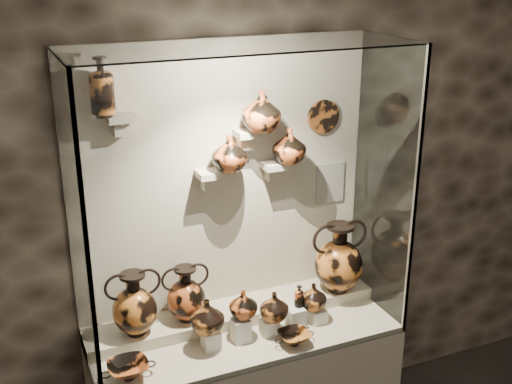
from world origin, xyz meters
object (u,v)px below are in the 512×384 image
amphora_mid (186,293)px  lekythos_tall (101,84)px  amphora_right (339,257)px  jug_b (243,304)px  jug_e (313,296)px  ovoid_vase_b (261,111)px  ovoid_vase_c (289,146)px  kylix_left (128,369)px  jug_a (207,316)px  lekythos_small (299,295)px  kylix_right (294,337)px  amphora_left (134,303)px  ovoid_vase_a (229,153)px  jug_c (274,306)px

amphora_mid → lekythos_tall: bearing=172.7°
amphora_right → amphora_mid: bearing=159.1°
jug_b → lekythos_tall: (-0.61, 0.25, 1.19)m
jug_e → ovoid_vase_b: 1.08m
jug_b → ovoid_vase_c: ovoid_vase_c is taller
amphora_right → kylix_left: 1.37m
ovoid_vase_b → jug_a: bearing=-150.4°
lekythos_small → kylix_right: 0.25m
amphora_left → amphora_right: bearing=-7.3°
amphora_right → jug_a: size_ratio=2.26×
kylix_left → lekythos_small: bearing=5.5°
jug_b → amphora_mid: bearing=121.6°
jug_b → ovoid_vase_b: bearing=26.7°
lekythos_tall → kylix_left: bearing=-103.7°
lekythos_small → kylix_left: 1.01m
amphora_right → ovoid_vase_c: ovoid_vase_c is taller
ovoid_vase_a → jug_e: bearing=-53.3°
jug_b → ovoid_vase_a: (0.02, 0.23, 0.78)m
amphora_right → jug_a: amphora_right is taller
jug_a → jug_e: size_ratio=1.19×
jug_b → lekythos_small: bearing=-20.9°
jug_e → lekythos_small: bearing=166.1°
amphora_mid → jug_a: 0.22m
amphora_right → lekythos_tall: 1.70m
jug_b → ovoid_vase_c: bearing=10.9°
amphora_left → ovoid_vase_a: size_ratio=1.81×
jug_e → ovoid_vase_a: bearing=136.3°
jug_b → ovoid_vase_c: size_ratio=0.82×
jug_b → lekythos_small: 0.34m
ovoid_vase_a → lekythos_tall: bearing=154.4°
jug_c → lekythos_tall: size_ratio=0.52×
lekythos_small → kylix_left: lekythos_small is taller
amphora_left → ovoid_vase_c: bearing=-2.8°
jug_a → lekythos_small: 0.54m
jug_b → lekythos_tall: size_ratio=0.51×
kylix_left → ovoid_vase_a: (0.68, 0.33, 0.93)m
amphora_left → lekythos_small: amphora_left is taller
amphora_left → ovoid_vase_b: bearing=-2.8°
jug_e → kylix_left: (-1.08, -0.10, -0.11)m
jug_a → lekythos_small: (0.54, 0.01, -0.00)m
jug_c → jug_e: (0.26, 0.03, -0.01)m
ovoid_vase_c → jug_b: bearing=-164.4°
amphora_mid → ovoid_vase_c: (0.63, 0.03, 0.76)m
kylix_left → lekythos_tall: 1.39m
jug_c → ovoid_vase_b: (0.03, 0.25, 1.02)m
jug_c → ovoid_vase_b: ovoid_vase_b is taller
ovoid_vase_b → ovoid_vase_c: (0.17, 0.01, -0.21)m
ovoid_vase_c → amphora_right: bearing=-30.5°
amphora_left → amphora_right: 1.22m
amphora_left → kylix_left: bearing=-118.0°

